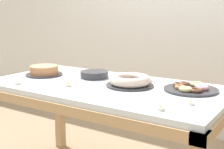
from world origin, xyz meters
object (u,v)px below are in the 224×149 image
Objects in this scene: tealight_near_front at (161,108)px; tealight_near_cakes at (191,103)px; pastry_platter at (191,88)px; tealight_right_edge at (18,83)px; cake_golden_bundt at (130,81)px; plate_stack at (94,75)px; tealight_left_edge at (150,80)px; tealight_centre at (68,85)px; cake_chocolate_round at (44,71)px.

tealight_near_cakes is at bearing 61.32° from tealight_near_front.
pastry_platter is 8.44× the size of tealight_near_front.
pastry_platter reaches higher than tealight_right_edge.
plate_stack is (-0.36, 0.09, -0.01)m from cake_golden_bundt.
pastry_platter is 8.44× the size of tealight_left_edge.
tealight_centre is (-0.73, 0.14, 0.00)m from tealight_near_front.
tealight_right_edge is 1.00× the size of tealight_centre.
cake_golden_bundt is 0.53m from tealight_near_cakes.
plate_stack reaches higher than tealight_centre.
pastry_platter is at bearing 7.51° from cake_chocolate_round.
pastry_platter is 8.44× the size of tealight_right_edge.
tealight_near_cakes is at bearing -7.06° from cake_chocolate_round.
plate_stack is at bearing 56.63° from tealight_right_edge.
cake_golden_bundt is 7.92× the size of tealight_right_edge.
tealight_near_front is (0.39, -0.37, -0.03)m from cake_golden_bundt.
plate_stack is (-0.74, -0.01, 0.01)m from pastry_platter.
cake_chocolate_round is at bearing 155.65° from tealight_centre.
tealight_left_edge is at bearing 120.97° from tealight_near_front.
tealight_near_cakes is at bearing -22.11° from cake_golden_bundt.
tealight_centre is (0.41, -0.19, -0.02)m from cake_chocolate_round.
cake_golden_bundt is (0.75, 0.04, 0.00)m from cake_chocolate_round.
tealight_centre is (0.02, -0.32, -0.01)m from plate_stack.
tealight_near_cakes is at bearing -42.41° from tealight_left_edge.
tealight_near_cakes is (0.85, -0.29, -0.01)m from plate_stack.
tealight_right_edge is (-0.31, -0.46, -0.01)m from plate_stack.
tealight_right_edge is at bearing -179.81° from tealight_near_front.
tealight_near_front and tealight_centre have the same top height.
tealight_right_edge is 0.36m from tealight_centre.
tealight_left_edge is (-0.44, 0.40, 0.00)m from tealight_near_cakes.
plate_stack is 0.88m from tealight_near_front.
cake_chocolate_round is 1.19m from tealight_near_front.
cake_chocolate_round is 0.75m from cake_golden_bundt.
tealight_near_front is 0.67m from tealight_left_edge.
tealight_left_edge is (-0.34, 0.57, 0.00)m from tealight_near_front.
cake_golden_bundt is 0.41m from tealight_centre.
cake_chocolate_round is 7.12× the size of tealight_near_cakes.
tealight_centre is at bearing -177.68° from tealight_near_cakes.
tealight_near_cakes is 0.59m from tealight_left_edge.
tealight_near_cakes is at bearing -70.84° from pastry_platter.
cake_chocolate_round is 7.12× the size of tealight_near_front.
plate_stack is at bearing 148.55° from tealight_near_front.
cake_chocolate_round is 0.84× the size of pastry_platter.
tealight_near_front is (0.75, -0.46, -0.01)m from plate_stack.
plate_stack is at bearing 94.24° from tealight_centre.
tealight_near_cakes is (0.49, -0.20, -0.03)m from cake_golden_bundt.
plate_stack is 5.25× the size of tealight_left_edge.
tealight_near_front is 0.20m from tealight_near_cakes.
tealight_near_front is at bearing -31.45° from plate_stack.
tealight_near_cakes is 1.00× the size of tealight_centre.
tealight_near_cakes is at bearing -18.78° from plate_stack.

